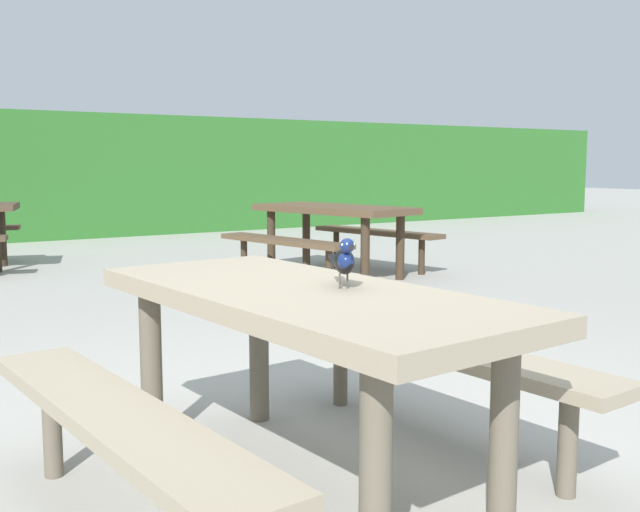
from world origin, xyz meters
name	(u,v)px	position (x,y,z in m)	size (l,w,h in m)	color
ground_plane	(307,463)	(0.00, 0.00, 0.00)	(60.00, 60.00, 0.00)	#A3A099
picnic_table_foreground	(302,338)	(-0.12, -0.16, 0.56)	(1.80, 1.85, 0.74)	gray
bird_grackle	(344,260)	(-0.01, -0.26, 0.84)	(0.14, 0.27, 0.18)	black
picnic_table_mid_right	(333,223)	(2.91, 4.11, 0.56)	(1.98, 2.00, 0.74)	brown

